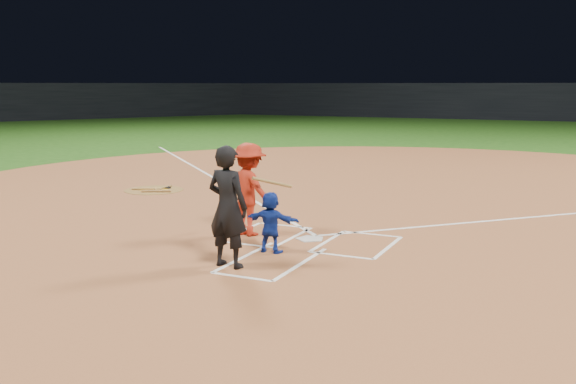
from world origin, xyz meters
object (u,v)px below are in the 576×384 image
at_px(batter_at_plate, 249,189).
at_px(on_deck_circle, 154,190).
at_px(catcher, 271,222).
at_px(home_plate, 310,239).
at_px(umpire, 228,207).

bearing_deg(batter_at_plate, on_deck_circle, 143.91).
relative_size(on_deck_circle, catcher, 1.52).
height_order(home_plate, on_deck_circle, home_plate).
bearing_deg(home_plate, on_deck_circle, -29.22).
bearing_deg(batter_at_plate, catcher, -46.27).
bearing_deg(umpire, batter_at_plate, -64.16).
bearing_deg(umpire, catcher, -95.22).
bearing_deg(catcher, on_deck_circle, -36.72).
distance_m(on_deck_circle, catcher, 7.87).
relative_size(on_deck_circle, batter_at_plate, 0.91).
relative_size(umpire, batter_at_plate, 1.09).
height_order(on_deck_circle, umpire, umpire).
bearing_deg(umpire, on_deck_circle, -38.85).
bearing_deg(umpire, home_plate, -95.69).
height_order(home_plate, catcher, catcher).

